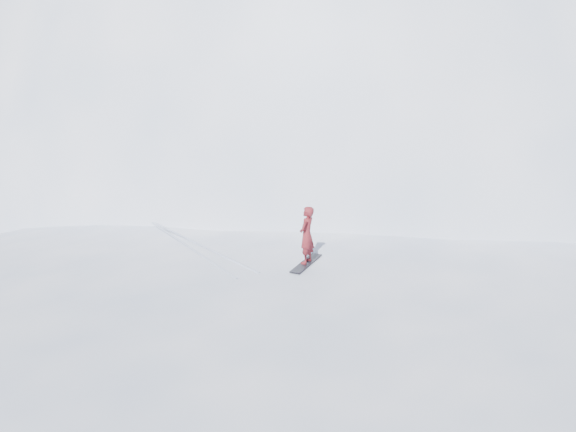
% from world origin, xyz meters
% --- Properties ---
extents(ground, '(400.00, 400.00, 0.00)m').
position_xyz_m(ground, '(0.00, 0.00, 0.00)').
color(ground, white).
rests_on(ground, ground).
extents(near_ridge, '(36.00, 28.00, 4.80)m').
position_xyz_m(near_ridge, '(1.00, 3.00, 0.00)').
color(near_ridge, white).
rests_on(near_ridge, ground).
extents(summit_peak, '(60.00, 56.00, 56.00)m').
position_xyz_m(summit_peak, '(22.00, 26.00, 0.00)').
color(summit_peak, white).
rests_on(summit_peak, ground).
extents(peak_shoulder, '(28.00, 24.00, 18.00)m').
position_xyz_m(peak_shoulder, '(10.00, 20.00, 0.00)').
color(peak_shoulder, white).
rests_on(peak_shoulder, ground).
extents(wind_bumps, '(16.00, 14.40, 1.00)m').
position_xyz_m(wind_bumps, '(-0.56, 2.12, 0.00)').
color(wind_bumps, white).
rests_on(wind_bumps, ground).
extents(snowboard, '(1.47, 1.15, 0.03)m').
position_xyz_m(snowboard, '(1.66, 2.19, 2.41)').
color(snowboard, black).
rests_on(snowboard, near_ridge).
extents(snowboarder, '(0.68, 0.64, 1.57)m').
position_xyz_m(snowboarder, '(1.66, 2.19, 3.21)').
color(snowboarder, maroon).
rests_on(snowboarder, snowboard).
extents(board_tracks, '(1.18, 5.99, 0.04)m').
position_xyz_m(board_tracks, '(-0.47, 5.17, 2.42)').
color(board_tracks, silver).
rests_on(board_tracks, ground).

